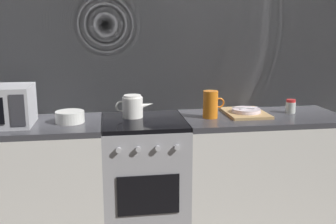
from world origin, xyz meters
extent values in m
cube|color=gray|center=(0.00, 0.33, 1.20)|extent=(3.60, 0.05, 2.40)
cube|color=#BCBCC1|center=(0.00, 0.30, 1.20)|extent=(3.58, 0.01, 2.39)
cube|color=silver|center=(-0.90, 0.00, 0.43)|extent=(1.20, 0.60, 0.86)
cube|color=#38383D|center=(-0.90, 0.00, 0.88)|extent=(1.20, 0.60, 0.04)
cube|color=#9E9EA3|center=(0.00, 0.00, 0.43)|extent=(0.60, 0.60, 0.87)
cube|color=black|center=(0.00, 0.00, 0.89)|extent=(0.59, 0.59, 0.03)
cube|color=black|center=(0.00, -0.30, 0.45)|extent=(0.42, 0.01, 0.28)
cylinder|color=#B7B7BC|center=(-0.19, -0.32, 0.78)|extent=(0.04, 0.02, 0.04)
cylinder|color=#B7B7BC|center=(-0.06, -0.32, 0.78)|extent=(0.04, 0.02, 0.04)
cylinder|color=#B7B7BC|center=(0.06, -0.32, 0.78)|extent=(0.04, 0.02, 0.04)
cylinder|color=#B7B7BC|center=(0.19, -0.32, 0.78)|extent=(0.04, 0.02, 0.04)
cube|color=silver|center=(0.90, 0.00, 0.43)|extent=(1.20, 0.60, 0.86)
cube|color=#38383D|center=(0.90, 0.00, 0.88)|extent=(1.20, 0.60, 0.04)
cube|color=#333338|center=(-0.82, -0.19, 1.04)|extent=(0.09, 0.01, 0.21)
cylinder|color=white|center=(-0.07, 0.09, 0.98)|extent=(0.15, 0.15, 0.15)
cylinder|color=white|center=(-0.07, 0.09, 1.06)|extent=(0.13, 0.13, 0.02)
cone|color=white|center=(0.04, 0.09, 0.99)|extent=(0.10, 0.04, 0.05)
torus|color=white|center=(-0.16, 0.09, 0.98)|extent=(0.08, 0.01, 0.08)
cylinder|color=silver|center=(-0.51, -0.01, 0.94)|extent=(0.20, 0.20, 0.08)
cylinder|color=orange|center=(0.49, -0.02, 1.00)|extent=(0.11, 0.11, 0.20)
torus|color=orange|center=(0.56, -0.02, 1.01)|extent=(0.08, 0.01, 0.08)
cube|color=tan|center=(0.78, 0.06, 0.91)|extent=(0.30, 0.40, 0.02)
cylinder|color=silver|center=(0.78, 0.04, 0.93)|extent=(0.22, 0.22, 0.01)
cylinder|color=silver|center=(0.78, 0.04, 0.94)|extent=(0.21, 0.21, 0.01)
cylinder|color=silver|center=(0.80, 0.04, 0.95)|extent=(0.16, 0.07, 0.01)
cube|color=silver|center=(0.76, 0.05, 0.95)|extent=(0.16, 0.09, 0.00)
cylinder|color=silver|center=(1.15, 0.05, 0.94)|extent=(0.08, 0.08, 0.08)
cylinder|color=red|center=(1.15, 0.05, 0.99)|extent=(0.07, 0.07, 0.02)
camera|label=1|loc=(-0.25, -2.78, 1.57)|focal=42.49mm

